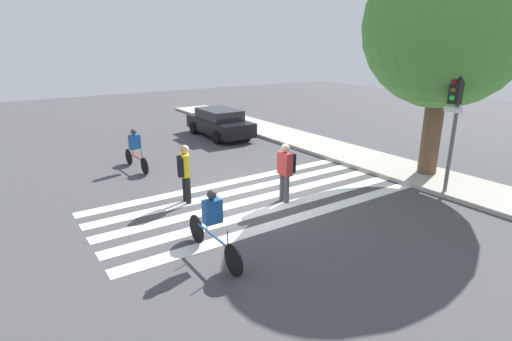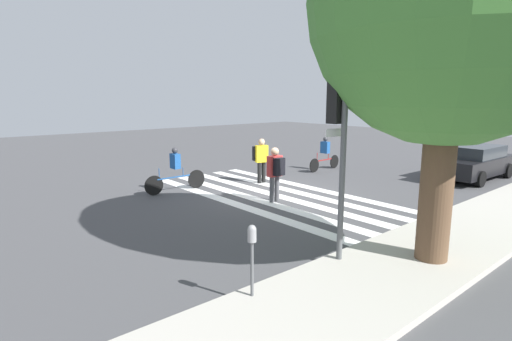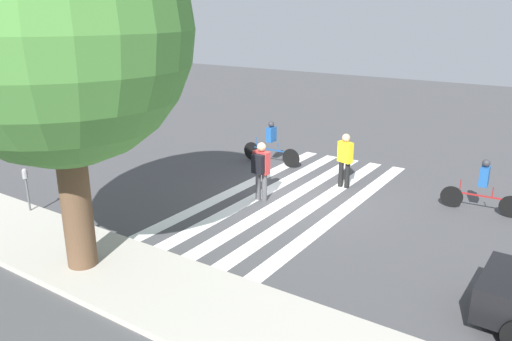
% 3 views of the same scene
% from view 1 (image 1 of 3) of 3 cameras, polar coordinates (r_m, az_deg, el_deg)
% --- Properties ---
extents(ground_plane, '(60.00, 60.00, 0.00)m').
position_cam_1_polar(ground_plane, '(12.58, -0.09, -4.13)').
color(ground_plane, '#444447').
extents(sidewalk_curb, '(36.00, 2.50, 0.14)m').
position_cam_1_polar(sidewalk_curb, '(16.68, 18.03, 0.77)').
color(sidewalk_curb, '#ADA89E').
rests_on(sidewalk_curb, ground_plane).
extents(crosswalk_stripes, '(4.12, 10.00, 0.01)m').
position_cam_1_polar(crosswalk_stripes, '(12.58, -0.09, -4.11)').
color(crosswalk_stripes, white).
rests_on(crosswalk_stripes, ground_plane).
extents(traffic_light, '(0.60, 0.50, 3.99)m').
position_cam_1_polar(traffic_light, '(13.53, 26.52, 7.88)').
color(traffic_light, '#515456').
rests_on(traffic_light, ground_plane).
extents(street_tree, '(5.44, 5.44, 7.96)m').
position_cam_1_polar(street_tree, '(15.34, 25.52, 18.08)').
color(street_tree, brown).
rests_on(street_tree, ground_plane).
extents(pedestrian_adult_tall_backpack, '(0.55, 0.53, 1.82)m').
position_cam_1_polar(pedestrian_adult_tall_backpack, '(12.16, -10.17, 0.13)').
color(pedestrian_adult_tall_backpack, black).
rests_on(pedestrian_adult_tall_backpack, ground_plane).
extents(pedestrian_child_with_backpack, '(0.52, 0.44, 1.84)m').
position_cam_1_polar(pedestrian_child_with_backpack, '(12.12, 4.29, 0.36)').
color(pedestrian_child_with_backpack, '#4C4C51').
rests_on(pedestrian_child_with_backpack, ground_plane).
extents(cyclist_near_curb, '(2.24, 0.41, 1.60)m').
position_cam_1_polar(cyclist_near_curb, '(15.97, -16.88, 3.12)').
color(cyclist_near_curb, black).
rests_on(cyclist_near_curb, ground_plane).
extents(cyclist_mid_street, '(2.48, 0.40, 1.65)m').
position_cam_1_polar(cyclist_mid_street, '(9.00, -6.19, -7.43)').
color(cyclist_mid_street, black).
rests_on(cyclist_mid_street, ground_plane).
extents(car_parked_dark_suv, '(4.53, 2.02, 1.44)m').
position_cam_1_polar(car_parked_dark_suv, '(21.00, -5.23, 6.84)').
color(car_parked_dark_suv, black).
rests_on(car_parked_dark_suv, ground_plane).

